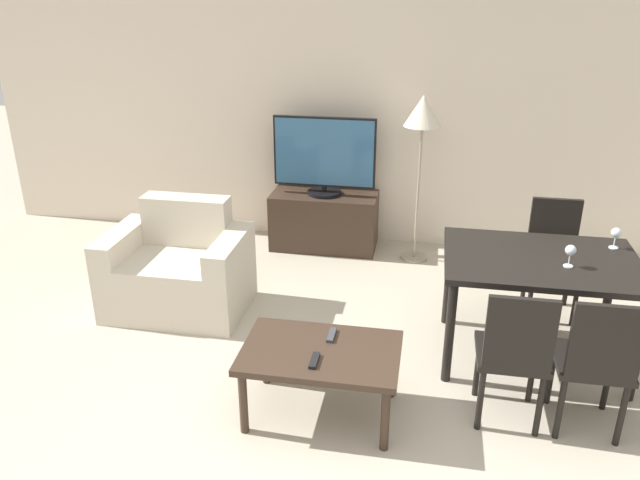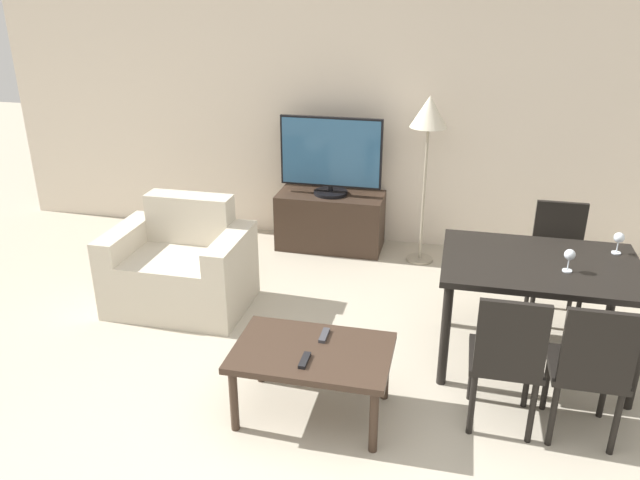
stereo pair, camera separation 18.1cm
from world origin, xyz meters
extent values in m
plane|color=#B2A893|center=(0.00, 0.00, 0.00)|extent=(18.00, 18.00, 0.00)
cube|color=beige|center=(0.00, 3.32, 1.35)|extent=(7.83, 0.06, 2.70)
cube|color=beige|center=(-1.41, 1.59, 0.23)|extent=(0.69, 0.74, 0.45)
cube|color=beige|center=(-1.41, 1.86, 0.65)|extent=(0.69, 0.20, 0.39)
cube|color=beige|center=(-1.85, 1.59, 0.32)|extent=(0.18, 0.74, 0.63)
cube|color=beige|center=(-0.98, 1.59, 0.32)|extent=(0.18, 0.74, 0.63)
cube|color=#38281E|center=(-0.51, 3.02, 0.27)|extent=(1.00, 0.47, 0.54)
cylinder|color=black|center=(-0.51, 3.02, 0.55)|extent=(0.32, 0.32, 0.03)
cylinder|color=black|center=(-0.51, 3.02, 0.59)|extent=(0.04, 0.04, 0.05)
cube|color=black|center=(-0.51, 3.02, 0.94)|extent=(0.95, 0.04, 0.65)
cube|color=#2D5B84|center=(-0.51, 2.99, 0.94)|extent=(0.91, 0.01, 0.61)
cube|color=#38281E|center=(-0.08, 0.52, 0.42)|extent=(0.91, 0.60, 0.04)
cylinder|color=#38281E|center=(-0.49, 0.28, 0.20)|extent=(0.05, 0.05, 0.40)
cylinder|color=#38281E|center=(0.32, 0.28, 0.20)|extent=(0.05, 0.05, 0.40)
cylinder|color=#38281E|center=(-0.49, 0.76, 0.20)|extent=(0.05, 0.05, 0.40)
cylinder|color=#38281E|center=(0.32, 0.76, 0.20)|extent=(0.05, 0.05, 0.40)
cube|color=black|center=(1.22, 1.38, 0.73)|extent=(1.24, 0.87, 0.04)
cylinder|color=black|center=(0.66, 1.00, 0.36)|extent=(0.06, 0.06, 0.71)
cylinder|color=black|center=(1.78, 1.00, 0.36)|extent=(0.06, 0.06, 0.71)
cylinder|color=black|center=(0.66, 1.75, 0.36)|extent=(0.06, 0.06, 0.71)
cylinder|color=black|center=(1.78, 1.75, 0.36)|extent=(0.06, 0.06, 0.71)
cube|color=black|center=(1.00, 0.71, 0.42)|extent=(0.40, 0.40, 0.04)
cylinder|color=black|center=(0.84, 0.87, 0.20)|extent=(0.04, 0.04, 0.41)
cylinder|color=black|center=(1.16, 0.87, 0.20)|extent=(0.04, 0.04, 0.41)
cylinder|color=black|center=(0.84, 0.55, 0.20)|extent=(0.04, 0.04, 0.41)
cylinder|color=black|center=(1.16, 0.55, 0.20)|extent=(0.04, 0.04, 0.41)
cube|color=black|center=(1.00, 0.53, 0.66)|extent=(0.37, 0.04, 0.44)
cube|color=black|center=(1.43, 2.04, 0.42)|extent=(0.40, 0.40, 0.04)
cylinder|color=black|center=(1.27, 1.88, 0.20)|extent=(0.04, 0.04, 0.41)
cylinder|color=black|center=(1.59, 1.88, 0.20)|extent=(0.04, 0.04, 0.41)
cylinder|color=black|center=(1.27, 2.21, 0.20)|extent=(0.04, 0.04, 0.41)
cylinder|color=black|center=(1.59, 2.21, 0.20)|extent=(0.04, 0.04, 0.41)
cube|color=black|center=(1.43, 2.23, 0.66)|extent=(0.37, 0.04, 0.44)
cube|color=black|center=(1.43, 0.71, 0.42)|extent=(0.40, 0.40, 0.04)
cylinder|color=black|center=(1.27, 0.87, 0.20)|extent=(0.04, 0.04, 0.41)
cylinder|color=black|center=(1.59, 0.87, 0.20)|extent=(0.04, 0.04, 0.41)
cylinder|color=black|center=(1.27, 0.55, 0.20)|extent=(0.04, 0.04, 0.41)
cylinder|color=black|center=(1.59, 0.55, 0.20)|extent=(0.04, 0.04, 0.41)
cube|color=black|center=(1.43, 0.53, 0.66)|extent=(0.37, 0.04, 0.44)
cylinder|color=gray|center=(0.37, 2.88, 0.01)|extent=(0.24, 0.24, 0.02)
cylinder|color=gray|center=(0.37, 2.88, 0.64)|extent=(0.02, 0.02, 1.22)
cone|color=beige|center=(0.37, 2.88, 1.38)|extent=(0.32, 0.32, 0.27)
cube|color=#38383D|center=(-0.05, 0.67, 0.45)|extent=(0.04, 0.15, 0.02)
cube|color=black|center=(-0.10, 0.39, 0.45)|extent=(0.04, 0.15, 0.02)
cylinder|color=silver|center=(1.71, 1.63, 0.75)|extent=(0.06, 0.06, 0.01)
cylinder|color=silver|center=(1.71, 1.63, 0.79)|extent=(0.01, 0.01, 0.07)
sphere|color=silver|center=(1.71, 1.63, 0.86)|extent=(0.07, 0.07, 0.07)
cylinder|color=silver|center=(1.36, 1.27, 0.75)|extent=(0.06, 0.06, 0.01)
cylinder|color=silver|center=(1.36, 1.27, 0.79)|extent=(0.01, 0.01, 0.07)
sphere|color=silver|center=(1.36, 1.27, 0.86)|extent=(0.07, 0.07, 0.07)
camera|label=1|loc=(0.47, -2.49, 2.42)|focal=35.00mm
camera|label=2|loc=(0.64, -2.45, 2.42)|focal=35.00mm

